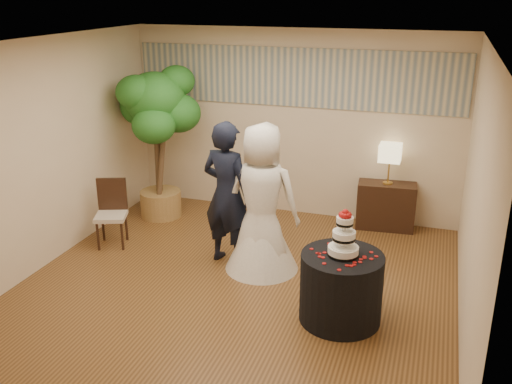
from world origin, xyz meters
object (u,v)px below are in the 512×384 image
(bride, at_px, (262,199))
(wedding_cake, at_px, (344,233))
(groom, at_px, (227,194))
(side_chair, at_px, (111,214))
(cake_table, at_px, (341,288))
(console, at_px, (386,206))
(ficus_tree, at_px, (157,143))
(table_lamp, at_px, (389,164))

(bride, distance_m, wedding_cake, 1.44)
(groom, distance_m, side_chair, 1.74)
(cake_table, distance_m, wedding_cake, 0.63)
(console, distance_m, side_chair, 3.90)
(console, distance_m, ficus_tree, 3.49)
(wedding_cake, relative_size, console, 0.62)
(bride, xyz_separation_m, table_lamp, (1.33, 1.78, 0.05))
(groom, distance_m, wedding_cake, 1.86)
(groom, xyz_separation_m, ficus_tree, (-1.54, 1.13, 0.24))
(wedding_cake, height_order, console, wedding_cake)
(console, xyz_separation_m, table_lamp, (0.00, 0.00, 0.63))
(bride, relative_size, ficus_tree, 0.80)
(ficus_tree, distance_m, side_chair, 1.38)
(bride, distance_m, cake_table, 1.54)
(table_lamp, height_order, side_chair, table_lamp)
(ficus_tree, bearing_deg, groom, -36.33)
(cake_table, height_order, table_lamp, table_lamp)
(console, bearing_deg, groom, -141.18)
(table_lamp, xyz_separation_m, side_chair, (-3.47, -1.77, -0.52))
(cake_table, xyz_separation_m, console, (0.18, 2.64, -0.03))
(bride, height_order, table_lamp, bride)
(console, distance_m, table_lamp, 0.63)
(groom, distance_m, ficus_tree, 1.92)
(cake_table, xyz_separation_m, ficus_tree, (-3.16, 2.04, 0.79))
(wedding_cake, xyz_separation_m, side_chair, (-3.29, 0.87, -0.55))
(cake_table, relative_size, ficus_tree, 0.37)
(wedding_cake, relative_size, side_chair, 0.56)
(groom, bearing_deg, console, -123.17)
(bride, distance_m, console, 2.29)
(groom, distance_m, table_lamp, 2.50)
(wedding_cake, distance_m, ficus_tree, 3.76)
(groom, height_order, cake_table, groom)
(bride, distance_m, table_lamp, 2.22)
(wedding_cake, relative_size, ficus_tree, 0.22)
(groom, relative_size, cake_table, 2.14)
(groom, bearing_deg, cake_table, 163.58)
(wedding_cake, bearing_deg, groom, 150.66)
(bride, xyz_separation_m, side_chair, (-2.14, 0.01, -0.48))
(groom, distance_m, bride, 0.47)
(groom, xyz_separation_m, console, (1.80, 1.73, -0.58))
(table_lamp, height_order, ficus_tree, ficus_tree)
(cake_table, bearing_deg, console, 86.13)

